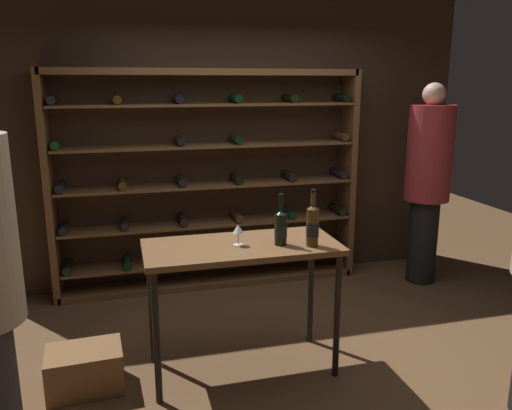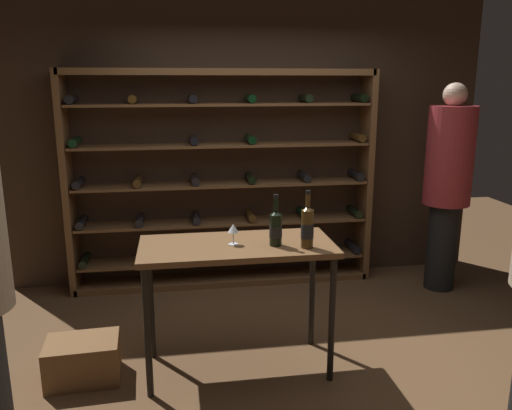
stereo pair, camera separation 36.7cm
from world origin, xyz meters
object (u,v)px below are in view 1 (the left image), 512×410
(person_guest_blue_shirt, at_px, (428,175))
(wine_bottle_red_label, at_px, (281,227))
(wine_rack, at_px, (209,183))
(wine_crate, at_px, (85,369))
(tasting_table, at_px, (242,259))
(wine_glass_stemmed_left, at_px, (238,230))
(wine_bottle_black_capsule, at_px, (313,225))

(person_guest_blue_shirt, bearing_deg, wine_bottle_red_label, 18.17)
(wine_rack, height_order, wine_crate, wine_rack)
(tasting_table, height_order, person_guest_blue_shirt, person_guest_blue_shirt)
(wine_rack, distance_m, wine_crate, 2.13)
(wine_rack, distance_m, tasting_table, 1.62)
(person_guest_blue_shirt, height_order, wine_bottle_red_label, person_guest_blue_shirt)
(tasting_table, distance_m, wine_bottle_red_label, 0.34)
(wine_crate, relative_size, wine_bottle_red_label, 1.39)
(wine_glass_stemmed_left, bearing_deg, wine_crate, 177.89)
(tasting_table, bearing_deg, wine_rack, 87.85)
(wine_crate, height_order, wine_glass_stemmed_left, wine_glass_stemmed_left)
(tasting_table, height_order, wine_glass_stemmed_left, wine_glass_stemmed_left)
(tasting_table, distance_m, wine_crate, 1.26)
(person_guest_blue_shirt, bearing_deg, wine_bottle_black_capsule, 22.76)
(tasting_table, relative_size, wine_bottle_black_capsule, 3.41)
(wine_rack, height_order, wine_bottle_black_capsule, wine_rack)
(wine_glass_stemmed_left, bearing_deg, wine_rack, 86.97)
(wine_rack, bearing_deg, wine_crate, -125.20)
(wine_rack, bearing_deg, tasting_table, -92.15)
(person_guest_blue_shirt, height_order, wine_glass_stemmed_left, person_guest_blue_shirt)
(person_guest_blue_shirt, xyz_separation_m, wine_crate, (-3.20, -1.12, -0.95))
(wine_rack, bearing_deg, person_guest_blue_shirt, -12.49)
(wine_bottle_red_label, bearing_deg, wine_crate, 175.80)
(wine_bottle_red_label, height_order, wine_glass_stemmed_left, wine_bottle_red_label)
(wine_rack, relative_size, tasting_table, 2.27)
(wine_bottle_red_label, bearing_deg, tasting_table, 163.93)
(person_guest_blue_shirt, distance_m, wine_glass_stemmed_left, 2.46)
(wine_crate, bearing_deg, wine_bottle_red_label, -4.20)
(wine_rack, xyz_separation_m, person_guest_blue_shirt, (2.08, -0.46, 0.06))
(tasting_table, xyz_separation_m, person_guest_blue_shirt, (2.14, 1.15, 0.27))
(wine_rack, bearing_deg, wine_glass_stemmed_left, -93.03)
(wine_rack, distance_m, person_guest_blue_shirt, 2.13)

